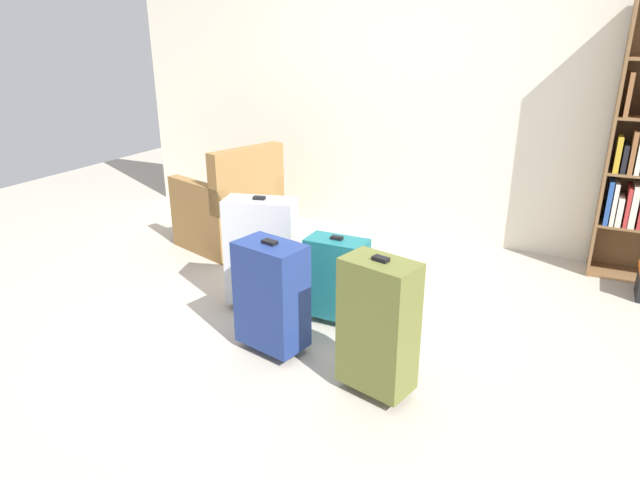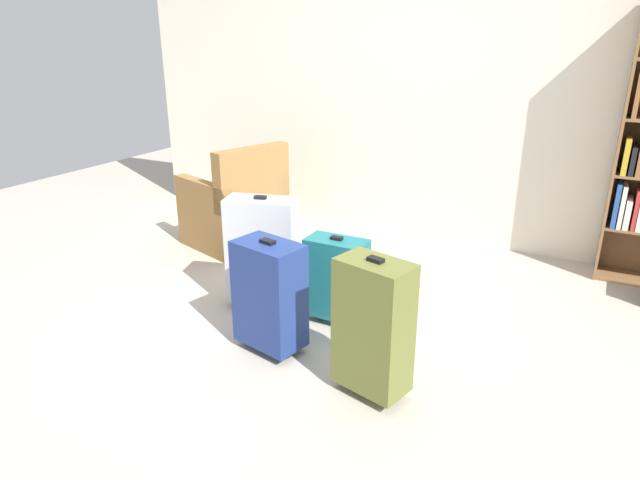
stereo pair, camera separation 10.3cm
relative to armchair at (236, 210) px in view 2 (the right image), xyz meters
The scene contains 8 objects.
ground_plane 1.60m from the armchair, 41.13° to the right, with size 9.61×9.61×0.00m, color #B2A899.
back_wall 1.84m from the armchair, 40.35° to the left, with size 5.49×0.10×2.60m, color beige.
armchair is the anchor object (origin of this frame).
mug 0.68m from the armchair, 19.28° to the right, with size 0.12×0.08×0.10m.
suitcase_navy_blue 1.80m from the armchair, 48.25° to the right, with size 0.43×0.32×0.69m.
suitcase_teal 1.64m from the armchair, 31.83° to the right, with size 0.38×0.20×0.59m.
suitcase_olive 2.39m from the armchair, 37.88° to the right, with size 0.41×0.30×0.76m.
suitcase_silver 1.24m from the armchair, 46.11° to the right, with size 0.50×0.33×0.78m.
Camera 2 is at (1.59, -2.70, 1.75)m, focal length 30.99 mm.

